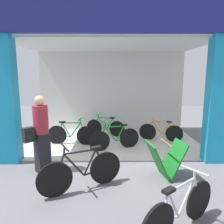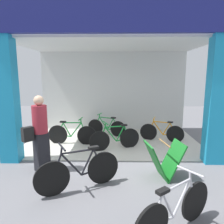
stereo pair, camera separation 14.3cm
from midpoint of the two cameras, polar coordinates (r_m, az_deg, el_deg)
The scene contains 10 objects.
ground_plane at distance 5.62m, azimuth 0.59°, elevation -13.11°, with size 19.21×19.21×0.00m, color slate.
shop_facade at distance 6.78m, azimuth 0.73°, elevation 9.29°, with size 5.81×3.56×3.99m.
bicycle_inside_0 at distance 7.72m, azimuth -0.92°, elevation -4.09°, with size 1.39×0.55×0.81m.
bicycle_inside_1 at distance 6.32m, azimuth 1.50°, elevation -7.16°, with size 1.47×0.57×0.85m.
bicycle_inside_2 at distance 7.29m, azimuth 13.78°, elevation -5.28°, with size 1.38×0.50×0.79m.
bicycle_inside_3 at distance 6.87m, azimuth -10.11°, elevation -5.86°, with size 1.56×0.43×0.86m.
bicycle_parked_0 at distance 3.40m, azimuth 17.87°, elevation -23.90°, with size 1.28×0.97×0.86m.
bicycle_parked_1 at distance 4.29m, azimuth -7.83°, elevation -15.47°, with size 1.52×0.84×0.93m.
sandwich_board_sign at distance 4.82m, azimuth 14.63°, elevation -12.42°, with size 0.85×0.70×0.80m.
pedestrian_1 at distance 5.07m, azimuth -18.09°, elevation -5.31°, with size 0.57×0.59×1.76m.
Camera 2 is at (0.11, -5.16, 2.22)m, focal length 34.01 mm.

